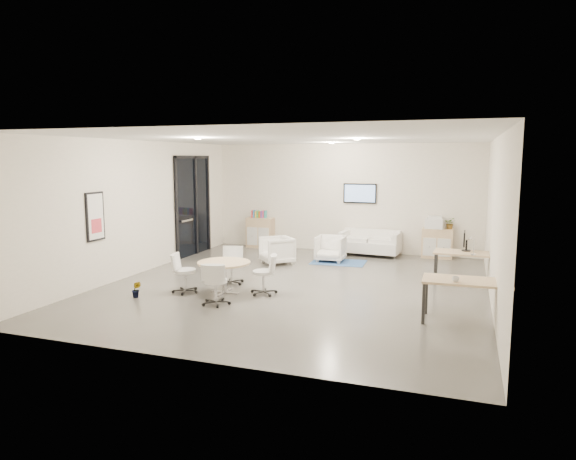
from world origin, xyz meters
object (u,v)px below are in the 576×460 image
(sideboard_right, at_px, (437,243))
(armchair_right, at_px, (330,247))
(desk_front, at_px, (466,284))
(armchair_left, at_px, (277,249))
(sideboard_left, at_px, (260,233))
(round_table, at_px, (224,266))
(loveseat, at_px, (370,244))
(desk_rear, at_px, (466,255))

(sideboard_right, distance_m, armchair_right, 3.06)
(sideboard_right, xyz_separation_m, desk_front, (0.78, -5.79, 0.25))
(armchair_left, bearing_deg, sideboard_left, 170.23)
(desk_front, distance_m, round_table, 4.74)
(sideboard_right, height_order, loveseat, sideboard_right)
(sideboard_right, xyz_separation_m, round_table, (-3.94, -5.39, 0.16))
(sideboard_left, relative_size, desk_rear, 0.67)
(armchair_right, distance_m, desk_rear, 3.76)
(sideboard_right, bearing_deg, desk_rear, -75.08)
(sideboard_right, relative_size, armchair_left, 1.06)
(loveseat, xyz_separation_m, armchair_left, (-2.13, -2.03, 0.06))
(armchair_right, height_order, desk_rear, armchair_right)
(desk_rear, height_order, desk_front, desk_front)
(desk_rear, bearing_deg, armchair_left, 175.45)
(armchair_right, xyz_separation_m, desk_front, (3.48, -4.34, 0.28))
(armchair_right, bearing_deg, desk_rear, -24.17)
(loveseat, xyz_separation_m, desk_rear, (2.60, -2.68, 0.30))
(sideboard_left, distance_m, desk_front, 8.42)
(sideboard_left, relative_size, armchair_left, 1.18)
(sideboard_left, relative_size, desk_front, 0.64)
(desk_rear, bearing_deg, loveseat, 137.38)
(armchair_left, relative_size, armchair_right, 1.03)
(armchair_right, height_order, round_table, armchair_right)
(sideboard_right, relative_size, loveseat, 0.49)
(desk_rear, bearing_deg, desk_front, -86.52)
(loveseat, height_order, armchair_right, armchair_right)
(desk_front, bearing_deg, loveseat, 113.90)
(loveseat, xyz_separation_m, round_table, (-2.11, -5.20, 0.24))
(armchair_right, distance_m, round_table, 4.14)
(sideboard_left, bearing_deg, desk_front, -43.35)
(desk_rear, bearing_deg, sideboard_right, 108.09)
(sideboard_left, height_order, round_table, sideboard_left)
(loveseat, relative_size, armchair_left, 2.18)
(loveseat, height_order, round_table, loveseat)
(sideboard_left, height_order, sideboard_right, sideboard_left)
(round_table, bearing_deg, sideboard_left, 104.54)
(loveseat, relative_size, desk_front, 1.19)
(armchair_left, distance_m, round_table, 3.17)
(sideboard_left, xyz_separation_m, sideboard_right, (5.34, 0.01, -0.05))
(armchair_left, xyz_separation_m, desk_rear, (4.73, -0.64, 0.24))
(round_table, bearing_deg, desk_front, -4.77)
(round_table, bearing_deg, armchair_right, 72.55)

